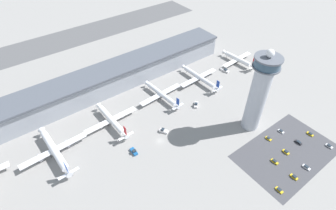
{
  "coord_description": "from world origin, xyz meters",
  "views": [
    {
      "loc": [
        -62.82,
        -93.24,
        131.4
      ],
      "look_at": [
        17.72,
        14.66,
        11.87
      ],
      "focal_mm": 28.0,
      "sensor_mm": 36.0,
      "label": 1
    }
  ],
  "objects_px": {
    "airplane_gate_foxtrot": "(238,59)",
    "car_black_suv": "(306,167)",
    "car_grey_coupe": "(275,161)",
    "car_maroon_suv": "(286,152)",
    "control_tower": "(259,92)",
    "airplane_gate_bravo": "(54,150)",
    "service_truck_baggage": "(134,151)",
    "car_red_hatchback": "(294,177)",
    "service_truck_catering": "(163,131)",
    "service_truck_water": "(225,70)",
    "car_yellow_taxi": "(268,139)",
    "airplane_gate_charlie": "(112,120)",
    "service_truck_fuel": "(196,105)",
    "car_white_wagon": "(329,146)",
    "car_green_van": "(310,134)",
    "car_navy_sedan": "(279,190)",
    "car_blue_compact": "(281,131)",
    "car_silver_sedan": "(298,142)",
    "airplane_gate_delta": "(162,94)",
    "airplane_gate_echo": "(200,77)"
  },
  "relations": [
    {
      "from": "airplane_gate_bravo",
      "to": "car_red_hatchback",
      "type": "relative_size",
      "value": 9.98
    },
    {
      "from": "control_tower",
      "to": "car_blue_compact",
      "type": "distance_m",
      "value": 36.14
    },
    {
      "from": "car_yellow_taxi",
      "to": "car_green_van",
      "type": "bearing_deg",
      "value": -28.91
    },
    {
      "from": "car_navy_sedan",
      "to": "car_yellow_taxi",
      "type": "relative_size",
      "value": 1.09
    },
    {
      "from": "car_yellow_taxi",
      "to": "airplane_gate_foxtrot",
      "type": "bearing_deg",
      "value": 54.61
    },
    {
      "from": "service_truck_water",
      "to": "car_yellow_taxi",
      "type": "xyz_separation_m",
      "value": [
        -34.36,
        -72.71,
        -0.4
      ]
    },
    {
      "from": "airplane_gate_echo",
      "to": "car_blue_compact",
      "type": "bearing_deg",
      "value": -85.46
    },
    {
      "from": "airplane_gate_bravo",
      "to": "car_yellow_taxi",
      "type": "relative_size",
      "value": 10.78
    },
    {
      "from": "service_truck_baggage",
      "to": "service_truck_water",
      "type": "relative_size",
      "value": 0.74
    },
    {
      "from": "car_white_wagon",
      "to": "airplane_gate_charlie",
      "type": "bearing_deg",
      "value": 135.27
    },
    {
      "from": "airplane_gate_bravo",
      "to": "car_maroon_suv",
      "type": "relative_size",
      "value": 10.0
    },
    {
      "from": "car_red_hatchback",
      "to": "airplane_gate_charlie",
      "type": "bearing_deg",
      "value": 122.3
    },
    {
      "from": "airplane_gate_echo",
      "to": "car_silver_sedan",
      "type": "xyz_separation_m",
      "value": [
        6.65,
        -88.8,
        -3.53
      ]
    },
    {
      "from": "service_truck_baggage",
      "to": "car_red_hatchback",
      "type": "xyz_separation_m",
      "value": [
        64.4,
        -70.69,
        -0.29
      ]
    },
    {
      "from": "control_tower",
      "to": "airplane_gate_charlie",
      "type": "distance_m",
      "value": 98.71
    },
    {
      "from": "airplane_gate_delta",
      "to": "car_green_van",
      "type": "bearing_deg",
      "value": -57.6
    },
    {
      "from": "airplane_gate_charlie",
      "to": "car_yellow_taxi",
      "type": "bearing_deg",
      "value": -44.08
    },
    {
      "from": "control_tower",
      "to": "service_truck_fuel",
      "type": "height_order",
      "value": "control_tower"
    },
    {
      "from": "airplane_gate_delta",
      "to": "car_navy_sedan",
      "type": "xyz_separation_m",
      "value": [
        5.57,
        -103.52,
        -3.15
      ]
    },
    {
      "from": "service_truck_fuel",
      "to": "car_navy_sedan",
      "type": "relative_size",
      "value": 1.44
    },
    {
      "from": "service_truck_catering",
      "to": "car_silver_sedan",
      "type": "bearing_deg",
      "value": -43.08
    },
    {
      "from": "airplane_gate_foxtrot",
      "to": "car_grey_coupe",
      "type": "bearing_deg",
      "value": -126.45
    },
    {
      "from": "car_green_van",
      "to": "airplane_gate_foxtrot",
      "type": "bearing_deg",
      "value": 72.72
    },
    {
      "from": "service_truck_catering",
      "to": "car_blue_compact",
      "type": "relative_size",
      "value": 1.54
    },
    {
      "from": "service_truck_fuel",
      "to": "car_black_suv",
      "type": "relative_size",
      "value": 1.37
    },
    {
      "from": "airplane_gate_foxtrot",
      "to": "car_navy_sedan",
      "type": "distance_m",
      "value": 130.07
    },
    {
      "from": "car_silver_sedan",
      "to": "airplane_gate_foxtrot",
      "type": "bearing_deg",
      "value": 65.42
    },
    {
      "from": "car_maroon_suv",
      "to": "service_truck_baggage",
      "type": "bearing_deg",
      "value": 143.21
    },
    {
      "from": "service_truck_baggage",
      "to": "service_truck_fuel",
      "type": "bearing_deg",
      "value": 9.37
    },
    {
      "from": "car_grey_coupe",
      "to": "car_green_van",
      "type": "height_order",
      "value": "car_grey_coupe"
    },
    {
      "from": "car_grey_coupe",
      "to": "car_maroon_suv",
      "type": "xyz_separation_m",
      "value": [
        11.85,
        0.24,
        -0.01
      ]
    },
    {
      "from": "airplane_gate_bravo",
      "to": "service_truck_baggage",
      "type": "bearing_deg",
      "value": -34.12
    },
    {
      "from": "car_red_hatchback",
      "to": "car_green_van",
      "type": "relative_size",
      "value": 0.97
    },
    {
      "from": "service_truck_fuel",
      "to": "service_truck_baggage",
      "type": "relative_size",
      "value": 1.03
    },
    {
      "from": "airplane_gate_bravo",
      "to": "control_tower",
      "type": "bearing_deg",
      "value": -25.15
    },
    {
      "from": "service_truck_fuel",
      "to": "car_red_hatchback",
      "type": "bearing_deg",
      "value": -87.2
    },
    {
      "from": "airplane_gate_charlie",
      "to": "service_truck_fuel",
      "type": "relative_size",
      "value": 6.09
    },
    {
      "from": "airplane_gate_bravo",
      "to": "car_green_van",
      "type": "xyz_separation_m",
      "value": [
        142.32,
        -84.75,
        -4.11
      ]
    },
    {
      "from": "airplane_gate_foxtrot",
      "to": "car_black_suv",
      "type": "relative_size",
      "value": 7.73
    },
    {
      "from": "airplane_gate_charlie",
      "to": "car_silver_sedan",
      "type": "height_order",
      "value": "airplane_gate_charlie"
    },
    {
      "from": "service_truck_catering",
      "to": "car_green_van",
      "type": "xyz_separation_m",
      "value": [
        77.4,
        -60.77,
        -0.42
      ]
    },
    {
      "from": "control_tower",
      "to": "service_truck_water",
      "type": "height_order",
      "value": "control_tower"
    },
    {
      "from": "airplane_gate_foxtrot",
      "to": "service_truck_catering",
      "type": "height_order",
      "value": "airplane_gate_foxtrot"
    },
    {
      "from": "car_red_hatchback",
      "to": "car_silver_sedan",
      "type": "bearing_deg",
      "value": 28.04
    },
    {
      "from": "control_tower",
      "to": "airplane_gate_bravo",
      "type": "distance_m",
      "value": 130.95
    },
    {
      "from": "airplane_gate_bravo",
      "to": "service_truck_fuel",
      "type": "relative_size",
      "value": 6.86
    },
    {
      "from": "airplane_gate_charlie",
      "to": "car_red_hatchback",
      "type": "relative_size",
      "value": 8.86
    },
    {
      "from": "control_tower",
      "to": "airplane_gate_charlie",
      "type": "xyz_separation_m",
      "value": [
        -75.8,
        57.76,
        -25.74
      ]
    },
    {
      "from": "car_white_wagon",
      "to": "car_black_suv",
      "type": "bearing_deg",
      "value": -179.29
    },
    {
      "from": "car_grey_coupe",
      "to": "service_truck_catering",
      "type": "bearing_deg",
      "value": 123.13
    }
  ]
}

